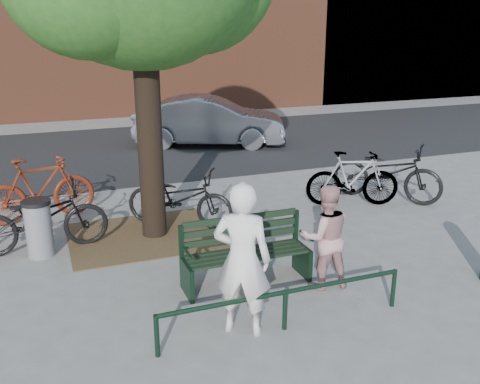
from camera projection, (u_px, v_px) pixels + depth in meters
name	position (u px, v px, depth m)	size (l,w,h in m)	color
ground	(247.00, 284.00, 7.32)	(90.00, 90.00, 0.00)	gray
dirt_pit	(143.00, 236.00, 8.93)	(2.40, 2.00, 0.02)	brown
road	(135.00, 150.00, 14.88)	(40.00, 7.00, 0.01)	black
park_bench	(245.00, 250.00, 7.24)	(1.74, 0.54, 0.97)	black
guard_railing	(285.00, 298.00, 6.12)	(3.06, 0.06, 0.51)	black
person_left	(242.00, 260.00, 5.95)	(0.66, 0.43, 1.80)	silver
person_right	(325.00, 237.00, 7.06)	(0.69, 0.54, 1.43)	tan
litter_bin	(39.00, 228.00, 8.08)	(0.43, 0.43, 0.89)	gray
bicycle_a	(40.00, 218.00, 8.24)	(0.71, 2.03, 1.07)	black
bicycle_b	(40.00, 189.00, 9.52)	(0.55, 1.94, 1.16)	#5E1C0D
bicycle_c	(180.00, 198.00, 9.25)	(0.68, 1.94, 1.02)	black
bicycle_d	(353.00, 179.00, 10.30)	(0.51, 1.79, 1.08)	gray
bicycle_e	(387.00, 172.00, 10.61)	(0.76, 2.18, 1.14)	black
parked_car	(210.00, 121.00, 15.28)	(1.49, 4.26, 1.40)	slate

